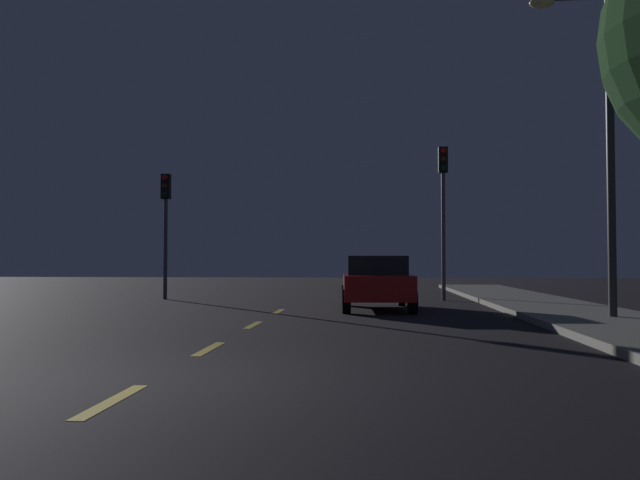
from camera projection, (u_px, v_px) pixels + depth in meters
The scene contains 10 objects.
ground_plane at pixel (258, 322), 14.52m from camera, with size 80.00×80.00×0.00m, color black.
sidewalk_curb_right at pixel (606, 322), 13.92m from camera, with size 3.00×40.00×0.15m, color gray.
lane_stripe_nearest at pixel (112, 401), 6.35m from camera, with size 0.16×1.60×0.01m, color #EACC4C.
lane_stripe_second at pixel (209, 349), 10.13m from camera, with size 0.16×1.60×0.01m, color #EACC4C.
lane_stripe_third at pixel (253, 325), 13.92m from camera, with size 0.16×1.60×0.01m, color #EACC4C.
lane_stripe_fourth at pixel (279, 311), 17.70m from camera, with size 0.16×1.60×0.01m, color #EACC4C.
traffic_signal_left at pixel (166, 211), 23.44m from camera, with size 0.32×0.38×4.50m.
traffic_signal_right at pixel (443, 193), 22.68m from camera, with size 0.32×0.38×5.35m.
car_stopped_ahead at pixel (376, 282), 18.43m from camera, with size 2.12×4.26×1.51m.
street_lamp_right at pixel (598, 124), 14.47m from camera, with size 1.82×0.36×7.37m.
Camera 1 is at (2.53, -7.41, 1.36)m, focal length 36.67 mm.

